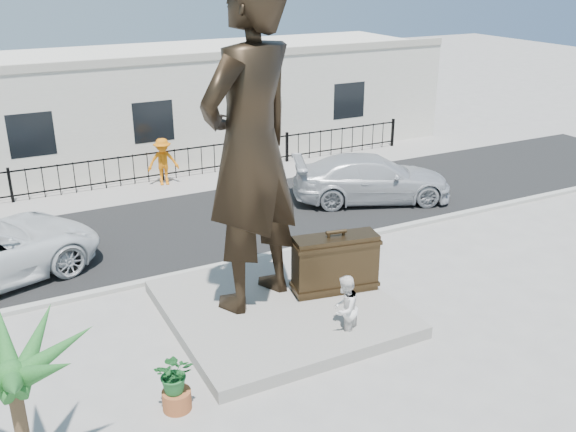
{
  "coord_description": "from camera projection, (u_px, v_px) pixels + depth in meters",
  "views": [
    {
      "loc": [
        -6.57,
        -10.78,
        8.0
      ],
      "look_at": [
        0.0,
        2.0,
        2.3
      ],
      "focal_mm": 40.0,
      "sensor_mm": 36.0,
      "label": 1
    }
  ],
  "objects": [
    {
      "name": "ground",
      "position": [
        328.0,
        338.0,
        14.65
      ],
      "size": [
        100.0,
        100.0,
        0.0
      ],
      "primitive_type": "plane",
      "color": "#9E9991",
      "rests_on": "ground"
    },
    {
      "name": "street",
      "position": [
        205.0,
        221.0,
        21.26
      ],
      "size": [
        40.0,
        7.0,
        0.01
      ],
      "primitive_type": "cube",
      "color": "black",
      "rests_on": "ground"
    },
    {
      "name": "curb",
      "position": [
        248.0,
        260.0,
        18.35
      ],
      "size": [
        40.0,
        0.25,
        0.12
      ],
      "primitive_type": "cube",
      "color": "#A5A399",
      "rests_on": "ground"
    },
    {
      "name": "far_sidewalk",
      "position": [
        169.0,
        186.0,
        24.57
      ],
      "size": [
        40.0,
        2.5,
        0.02
      ],
      "primitive_type": "cube",
      "color": "#9E9991",
      "rests_on": "ground"
    },
    {
      "name": "plinth",
      "position": [
        279.0,
        308.0,
        15.63
      ],
      "size": [
        5.2,
        5.2,
        0.3
      ],
      "primitive_type": "cube",
      "color": "gray",
      "rests_on": "ground"
    },
    {
      "name": "fence",
      "position": [
        162.0,
        166.0,
        25.01
      ],
      "size": [
        22.0,
        0.1,
        1.2
      ],
      "primitive_type": "cube",
      "color": "black",
      "rests_on": "ground"
    },
    {
      "name": "building",
      "position": [
        131.0,
        105.0,
        27.9
      ],
      "size": [
        28.0,
        7.0,
        4.4
      ],
      "primitive_type": "cube",
      "color": "silver",
      "rests_on": "ground"
    },
    {
      "name": "statue",
      "position": [
        250.0,
        148.0,
        14.35
      ],
      "size": [
        3.3,
        2.82,
        7.66
      ],
      "primitive_type": "imported",
      "rotation": [
        0.0,
        0.0,
        3.57
      ],
      "color": "black",
      "rests_on": "plinth"
    },
    {
      "name": "suitcase",
      "position": [
        335.0,
        263.0,
        15.91
      ],
      "size": [
        2.18,
        1.02,
        1.47
      ],
      "primitive_type": "cube",
      "rotation": [
        0.0,
        0.0,
        -0.17
      ],
      "color": "#342616",
      "rests_on": "plinth"
    },
    {
      "name": "tourist",
      "position": [
        345.0,
        309.0,
        14.31
      ],
      "size": [
        0.98,
        0.93,
        1.59
      ],
      "primitive_type": "imported",
      "rotation": [
        0.0,
        0.0,
        3.74
      ],
      "color": "white",
      "rests_on": "ground"
    },
    {
      "name": "car_silver",
      "position": [
        372.0,
        178.0,
        22.85
      ],
      "size": [
        6.06,
        4.18,
        1.63
      ],
      "primitive_type": "imported",
      "rotation": [
        0.0,
        0.0,
        1.2
      ],
      "color": "#B6B8BC",
      "rests_on": "street"
    },
    {
      "name": "worker",
      "position": [
        163.0,
        162.0,
        24.39
      ],
      "size": [
        1.27,
        0.87,
        1.82
      ],
      "primitive_type": "imported",
      "rotation": [
        0.0,
        0.0,
        -0.18
      ],
      "color": "orange",
      "rests_on": "far_sidewalk"
    },
    {
      "name": "planter",
      "position": [
        177.0,
        400.0,
        12.27
      ],
      "size": [
        0.56,
        0.56,
        0.4
      ],
      "primitive_type": "cylinder",
      "color": "#9C5029",
      "rests_on": "ground"
    },
    {
      "name": "shrub",
      "position": [
        175.0,
        373.0,
        12.04
      ],
      "size": [
        0.92,
        0.86,
        0.82
      ],
      "primitive_type": "imported",
      "rotation": [
        0.0,
        0.0,
        -0.37
      ],
      "color": "#1F6129",
      "rests_on": "planter"
    }
  ]
}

